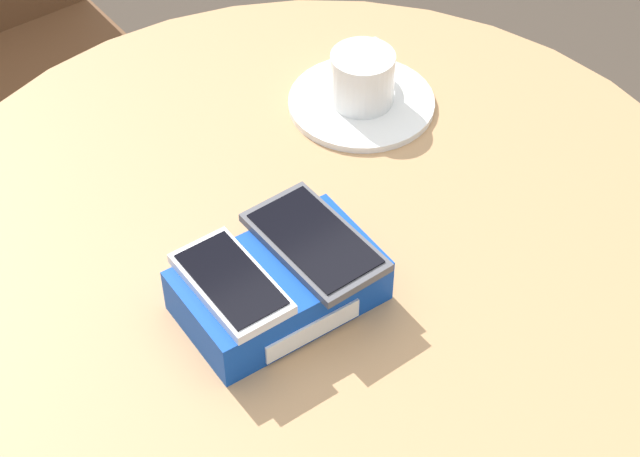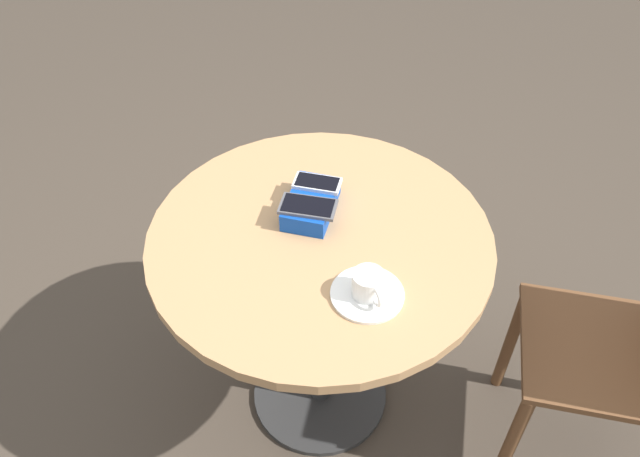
{
  "view_description": "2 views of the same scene",
  "coord_description": "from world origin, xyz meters",
  "px_view_note": "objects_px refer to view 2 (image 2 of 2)",
  "views": [
    {
      "loc": [
        -0.45,
        -0.58,
        1.52
      ],
      "look_at": [
        0.0,
        0.0,
        0.76
      ],
      "focal_mm": 60.0,
      "sensor_mm": 36.0,
      "label": 1
    },
    {
      "loc": [
        1.07,
        0.22,
        1.82
      ],
      "look_at": [
        0.0,
        0.0,
        0.76
      ],
      "focal_mm": 35.0,
      "sensor_mm": 36.0,
      "label": 2
    }
  ],
  "objects_px": {
    "phone_gray": "(308,206)",
    "saucer": "(367,294)",
    "chair_near_window": "(627,351)",
    "round_table": "(320,274)",
    "coffee_cup": "(369,284)",
    "phone_white": "(317,183)",
    "phone_box": "(311,204)"
  },
  "relations": [
    {
      "from": "coffee_cup",
      "to": "saucer",
      "type": "bearing_deg",
      "value": -145.45
    },
    {
      "from": "phone_gray",
      "to": "chair_near_window",
      "type": "height_order",
      "value": "chair_near_window"
    },
    {
      "from": "phone_gray",
      "to": "coffee_cup",
      "type": "relative_size",
      "value": 1.53
    },
    {
      "from": "chair_near_window",
      "to": "phone_gray",
      "type": "bearing_deg",
      "value": -92.72
    },
    {
      "from": "saucer",
      "to": "chair_near_window",
      "type": "relative_size",
      "value": 0.18
    },
    {
      "from": "phone_box",
      "to": "phone_white",
      "type": "bearing_deg",
      "value": 172.12
    },
    {
      "from": "phone_gray",
      "to": "saucer",
      "type": "xyz_separation_m",
      "value": [
        0.2,
        0.18,
        -0.05
      ]
    },
    {
      "from": "round_table",
      "to": "coffee_cup",
      "type": "relative_size",
      "value": 9.42
    },
    {
      "from": "round_table",
      "to": "phone_gray",
      "type": "xyz_separation_m",
      "value": [
        -0.04,
        -0.04,
        0.2
      ]
    },
    {
      "from": "round_table",
      "to": "chair_near_window",
      "type": "xyz_separation_m",
      "value": [
        0.0,
        0.81,
        -0.11
      ]
    },
    {
      "from": "round_table",
      "to": "phone_box",
      "type": "distance_m",
      "value": 0.19
    },
    {
      "from": "phone_box",
      "to": "phone_gray",
      "type": "distance_m",
      "value": 0.05
    },
    {
      "from": "phone_box",
      "to": "chair_near_window",
      "type": "bearing_deg",
      "value": 84.34
    },
    {
      "from": "phone_box",
      "to": "saucer",
      "type": "bearing_deg",
      "value": 36.44
    },
    {
      "from": "coffee_cup",
      "to": "chair_near_window",
      "type": "distance_m",
      "value": 0.74
    },
    {
      "from": "round_table",
      "to": "coffee_cup",
      "type": "xyz_separation_m",
      "value": [
        0.17,
        0.14,
        0.19
      ]
    },
    {
      "from": "phone_white",
      "to": "round_table",
      "type": "bearing_deg",
      "value": 14.83
    },
    {
      "from": "phone_white",
      "to": "coffee_cup",
      "type": "height_order",
      "value": "coffee_cup"
    },
    {
      "from": "saucer",
      "to": "chair_near_window",
      "type": "distance_m",
      "value": 0.73
    },
    {
      "from": "phone_white",
      "to": "coffee_cup",
      "type": "distance_m",
      "value": 0.35
    },
    {
      "from": "phone_box",
      "to": "phone_white",
      "type": "distance_m",
      "value": 0.06
    },
    {
      "from": "round_table",
      "to": "phone_white",
      "type": "xyz_separation_m",
      "value": [
        -0.13,
        -0.03,
        0.2
      ]
    },
    {
      "from": "round_table",
      "to": "saucer",
      "type": "relative_size",
      "value": 5.14
    },
    {
      "from": "chair_near_window",
      "to": "round_table",
      "type": "bearing_deg",
      "value": -90.35
    },
    {
      "from": "phone_white",
      "to": "chair_near_window",
      "type": "relative_size",
      "value": 0.13
    },
    {
      "from": "round_table",
      "to": "phone_box",
      "type": "height_order",
      "value": "phone_box"
    },
    {
      "from": "phone_white",
      "to": "phone_gray",
      "type": "height_order",
      "value": "phone_white"
    },
    {
      "from": "phone_gray",
      "to": "saucer",
      "type": "bearing_deg",
      "value": 41.49
    },
    {
      "from": "round_table",
      "to": "saucer",
      "type": "height_order",
      "value": "saucer"
    },
    {
      "from": "saucer",
      "to": "round_table",
      "type": "bearing_deg",
      "value": -139.75
    },
    {
      "from": "phone_gray",
      "to": "saucer",
      "type": "height_order",
      "value": "phone_gray"
    },
    {
      "from": "phone_box",
      "to": "saucer",
      "type": "xyz_separation_m",
      "value": [
        0.25,
        0.18,
        -0.02
      ]
    }
  ]
}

